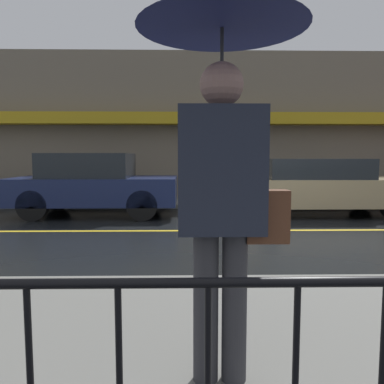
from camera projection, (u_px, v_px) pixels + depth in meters
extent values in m
plane|color=black|center=(284.00, 230.00, 7.29)|extent=(80.00, 80.00, 0.00)
cube|color=slate|center=(249.00, 203.00, 11.17)|extent=(28.00, 1.62, 0.11)
cube|color=gold|center=(284.00, 230.00, 7.29)|extent=(25.20, 0.12, 0.01)
cube|color=#706656|center=(245.00, 128.00, 11.91)|extent=(28.00, 0.30, 4.71)
cube|color=#B79319|center=(247.00, 119.00, 11.47)|extent=(16.80, 0.55, 0.35)
cylinder|color=#333338|center=(206.00, 307.00, 2.17)|extent=(0.15, 0.15, 0.89)
cylinder|color=#333338|center=(234.00, 307.00, 2.18)|extent=(0.15, 0.15, 0.89)
cube|color=#232838|center=(221.00, 170.00, 2.10)|extent=(0.48, 0.29, 0.70)
sphere|color=#9F766C|center=(222.00, 85.00, 2.06)|extent=(0.24, 0.24, 0.24)
cylinder|color=#262628|center=(222.00, 100.00, 2.07)|extent=(0.02, 0.02, 0.77)
cone|color=#191E4C|center=(222.00, 7.00, 2.02)|extent=(0.94, 0.94, 0.21)
cube|color=brown|center=(267.00, 216.00, 2.13)|extent=(0.24, 0.12, 0.30)
cube|color=#19234C|center=(96.00, 190.00, 9.15)|extent=(3.94, 1.86, 0.64)
cube|color=#1E2328|center=(89.00, 165.00, 9.09)|extent=(2.05, 1.71, 0.58)
cylinder|color=black|center=(149.00, 197.00, 10.01)|extent=(0.69, 0.22, 0.69)
cylinder|color=black|center=(142.00, 205.00, 8.38)|extent=(0.69, 0.22, 0.69)
cylinder|color=black|center=(58.00, 198.00, 9.97)|extent=(0.69, 0.22, 0.69)
cylinder|color=black|center=(33.00, 206.00, 8.33)|extent=(0.69, 0.22, 0.69)
cube|color=tan|center=(320.00, 191.00, 9.26)|extent=(4.63, 1.86, 0.65)
cube|color=#1E2328|center=(313.00, 168.00, 9.20)|extent=(2.41, 1.71, 0.48)
cylinder|color=black|center=(361.00, 199.00, 10.13)|extent=(0.61, 0.22, 0.61)
cylinder|color=black|center=(255.00, 199.00, 10.07)|extent=(0.61, 0.22, 0.61)
cylinder|color=black|center=(269.00, 207.00, 8.44)|extent=(0.61, 0.22, 0.61)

